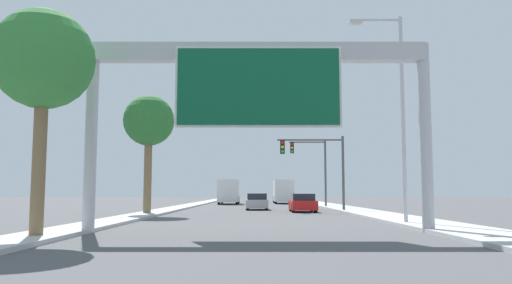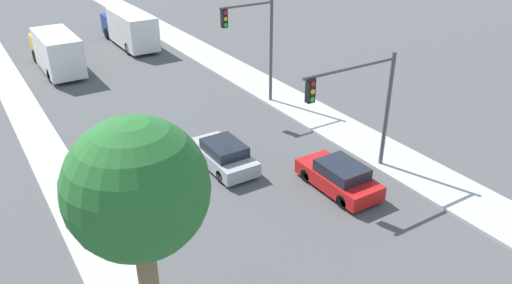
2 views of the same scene
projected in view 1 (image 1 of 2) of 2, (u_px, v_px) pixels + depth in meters
sidewalk_right at (319, 204)px, 60.65m from camera, size 3.00×120.00×0.15m
median_strip_left at (196, 204)px, 60.61m from camera, size 2.00×120.00×0.15m
sign_gantry at (257, 84)px, 19.29m from camera, size 13.36×0.73×7.32m
car_mid_right at (256, 202)px, 42.93m from camera, size 1.85×4.27×1.40m
car_near_right at (301, 203)px, 38.25m from camera, size 1.88×4.21×1.39m
truck_box_primary at (282, 192)px, 66.15m from camera, size 2.44×8.72×3.06m
truck_box_secondary at (227, 192)px, 62.59m from camera, size 2.45×8.26×3.02m
traffic_light_near_intersection at (319, 159)px, 39.15m from camera, size 5.27×0.32×5.91m
traffic_light_mid_block at (313, 162)px, 49.14m from camera, size 3.66×0.32×6.74m
palm_tree_foreground at (42, 61)px, 16.55m from camera, size 3.34×3.34×7.61m
palm_tree_background at (147, 122)px, 33.87m from camera, size 3.44×3.44×8.09m
street_lamp_right at (395, 102)px, 23.60m from camera, size 2.54×0.28×9.92m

